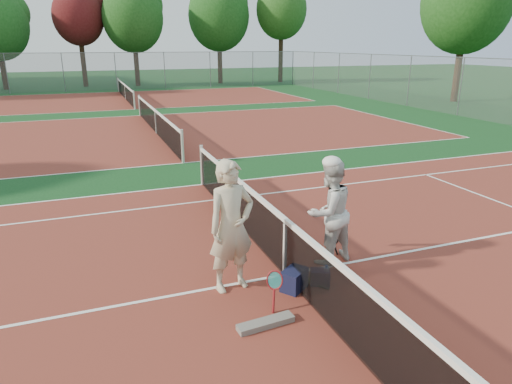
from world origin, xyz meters
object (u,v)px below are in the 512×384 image
Objects in this scene: racket_black_held at (331,246)px; water_bottle at (326,276)px; racket_red at (275,290)px; net_main at (285,247)px; sports_bag_purple at (320,277)px; racket_spare at (303,279)px; player_b at (329,212)px; sports_bag_navy at (294,280)px; player_a at (231,226)px.

water_bottle is at bearing 24.00° from racket_black_held.
net_main is at bearing -2.32° from racket_red.
net_main reaches higher than sports_bag_purple.
racket_red reaches higher than racket_spare.
player_b is 1.15m from water_bottle.
sports_bag_navy is 1.41× the size of water_bottle.
racket_red is at bearing -74.86° from player_a.
racket_black_held is 0.94m from water_bottle.
racket_black_held is 1.71× the size of sports_bag_purple.
net_main is at bearing -6.50° from racket_spare.
player_b is 0.67m from racket_black_held.
player_b reaches higher than sports_bag_purple.
racket_black_held is 0.95m from sports_bag_purple.
net_main is 18.88× the size of racket_red.
player_a reaches higher than racket_red.
player_b is 3.08× the size of racket_spare.
racket_spare is 0.29m from sports_bag_purple.
racket_black_held is at bearing -24.81° from racket_red.
water_bottle is (0.08, -0.05, 0.03)m from sports_bag_purple.
sports_bag_purple is at bearing 39.45° from player_b.
player_a is at bearing 41.81° from racket_spare.
water_bottle is at bearing -5.79° from sports_bag_navy.
water_bottle reaches higher than sports_bag_purple.
racket_red is (-1.46, -1.07, -0.63)m from player_b.
racket_red is 1.04m from sports_bag_purple.
sports_bag_navy reaches higher than water_bottle.
player_a reaches higher than sports_bag_purple.
sports_bag_purple is (1.34, -0.41, -0.91)m from player_a.
player_a is 3.46× the size of racket_spare.
player_a is at bearing 162.21° from water_bottle.
player_a is at bearing 56.52° from racket_red.
sports_bag_navy is at bearing -35.69° from player_a.
player_b reaches higher than water_bottle.
racket_spare is 0.38m from water_bottle.
net_main is 1.04m from racket_red.
player_a is 2.12m from racket_black_held.
player_b is 3.18× the size of racket_red.
water_bottle reaches higher than racket_spare.
player_b is at bearing -23.76° from racket_red.
water_bottle is at bearing -29.12° from player_a.
player_b is (1.85, 0.29, -0.11)m from player_a.
racket_black_held is 1.28m from sports_bag_navy.
racket_red reaches higher than water_bottle.
sports_bag_navy is at bearing 174.21° from water_bottle.
sports_bag_navy is (-1.06, -0.71, -0.10)m from racket_black_held.
sports_bag_navy is at bearing -22.36° from racket_red.
water_bottle is at bearing -42.27° from racket_red.
racket_red is 1.37× the size of sports_bag_navy.
sports_bag_purple is at bearing -28.26° from player_a.
racket_spare is (-0.74, -0.54, -0.87)m from player_b.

